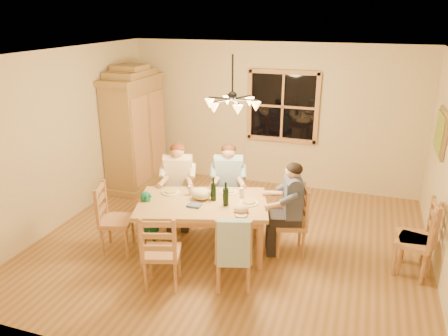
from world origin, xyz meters
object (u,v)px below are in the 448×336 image
(chair_end_right, at_px, (290,233))
(child, at_px, (148,222))
(chair_far_right, at_px, (228,207))
(adult_plaid_man, at_px, (228,175))
(chair_spare_front, at_px, (413,248))
(chair_near_right, at_px, (233,264))
(chair_end_left, at_px, (117,230))
(chandelier, at_px, (232,103))
(chair_far_left, at_px, (179,206))
(adult_woman, at_px, (178,174))
(chair_spare_back, at_px, (413,252))
(dining_table, at_px, (202,209))
(chair_near_left, at_px, (162,263))
(armoire, at_px, (135,132))
(adult_slate_man, at_px, (292,197))
(wine_bottle_a, at_px, (213,189))
(wine_bottle_b, at_px, (226,194))

(chair_end_right, distance_m, child, 1.98)
(chair_far_right, bearing_deg, adult_plaid_man, -16.80)
(chair_spare_front, bearing_deg, chair_near_right, 112.47)
(chair_end_right, height_order, child, chair_end_right)
(chair_end_left, xyz_separation_m, chair_spare_front, (3.92, 0.79, 0.00))
(chandelier, height_order, child, chandelier)
(chair_near_right, distance_m, chair_spare_front, 2.38)
(chair_far_left, xyz_separation_m, adult_woman, (0.00, 0.00, 0.54))
(adult_plaid_man, bearing_deg, chair_spare_back, 151.50)
(chair_end_right, xyz_separation_m, chair_spare_back, (1.60, -0.02, 0.00))
(dining_table, distance_m, chair_spare_front, 2.82)
(chair_spare_front, bearing_deg, child, 95.40)
(chair_near_left, relative_size, chair_near_right, 1.00)
(child, relative_size, chair_spare_front, 0.89)
(armoire, relative_size, adult_plaid_man, 2.63)
(adult_slate_man, bearing_deg, adult_woman, 63.43)
(chandelier, bearing_deg, chair_far_right, 112.65)
(chair_end_right, height_order, adult_plaid_man, adult_plaid_man)
(chandelier, distance_m, chair_far_left, 2.05)
(chair_end_left, bearing_deg, wine_bottle_a, 92.39)
(chair_end_right, relative_size, adult_slate_man, 1.13)
(adult_plaid_man, relative_size, child, 0.99)
(wine_bottle_b, bearing_deg, chair_spare_back, 7.99)
(adult_plaid_man, height_order, wine_bottle_b, adult_plaid_man)
(chair_near_right, xyz_separation_m, adult_woman, (-1.31, 1.33, 0.54))
(chair_near_left, bearing_deg, dining_table, 62.10)
(chair_far_left, distance_m, chair_end_right, 1.84)
(chair_end_right, bearing_deg, chair_far_left, 63.43)
(chandelier, distance_m, adult_slate_man, 1.50)
(chair_far_right, distance_m, child, 1.38)
(armoire, height_order, chair_end_left, armoire)
(chandelier, bearing_deg, chair_spare_back, -0.34)
(wine_bottle_b, relative_size, child, 0.37)
(adult_plaid_man, bearing_deg, chair_far_left, 0.00)
(chair_near_right, distance_m, chair_spare_back, 2.33)
(chair_far_right, relative_size, chair_near_right, 1.00)
(chair_end_left, height_order, chair_spare_front, same)
(chair_near_right, bearing_deg, adult_slate_man, 46.74)
(dining_table, bearing_deg, adult_plaid_man, 84.42)
(armoire, relative_size, chair_spare_back, 2.32)
(chandelier, distance_m, chair_end_left, 2.41)
(chandelier, bearing_deg, chair_near_right, -71.20)
(adult_plaid_man, xyz_separation_m, wine_bottle_b, (0.25, -0.89, 0.08))
(adult_slate_man, bearing_deg, chandelier, 73.40)
(dining_table, bearing_deg, child, -163.81)
(chair_end_left, distance_m, adult_plaid_man, 1.84)
(adult_slate_man, bearing_deg, armoire, 47.17)
(adult_woman, bearing_deg, adult_plaid_man, -180.00)
(chair_far_right, height_order, adult_woman, adult_woman)
(chair_spare_back, bearing_deg, chair_end_left, 117.94)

